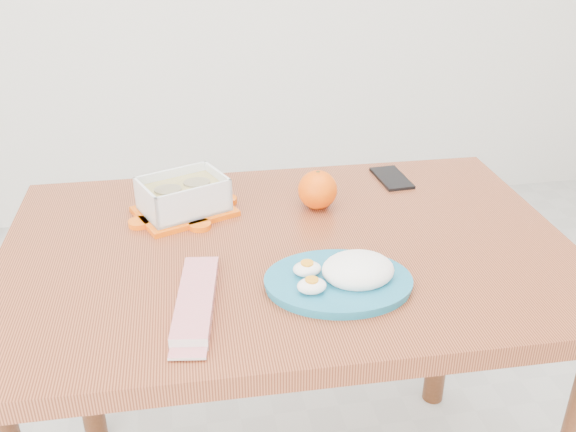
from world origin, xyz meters
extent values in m
cube|color=#A4502E|center=(-0.11, 0.08, 0.73)|extent=(1.12, 0.76, 0.04)
cylinder|color=#5B2D16|center=(-0.60, 0.40, 0.35)|extent=(0.06, 0.06, 0.71)
cylinder|color=#5B2D16|center=(0.38, 0.37, 0.35)|extent=(0.06, 0.06, 0.71)
cube|color=#F85C07|center=(-0.31, 0.24, 0.76)|extent=(0.23, 0.21, 0.01)
cube|color=white|center=(-0.31, 0.24, 0.80)|extent=(0.20, 0.17, 0.07)
cube|color=tan|center=(-0.31, 0.24, 0.79)|extent=(0.19, 0.16, 0.05)
cylinder|color=#8D835C|center=(-0.34, 0.23, 0.81)|extent=(0.07, 0.07, 0.02)
cylinder|color=#8D835C|center=(-0.28, 0.26, 0.81)|extent=(0.07, 0.07, 0.02)
sphere|color=#FF3805|center=(-0.02, 0.22, 0.79)|extent=(0.08, 0.08, 0.08)
cylinder|color=#1A6D8F|center=(-0.06, -0.09, 0.76)|extent=(0.29, 0.29, 0.02)
ellipsoid|color=white|center=(-0.02, -0.09, 0.79)|extent=(0.14, 0.13, 0.05)
ellipsoid|color=white|center=(-0.11, -0.06, 0.78)|extent=(0.06, 0.05, 0.02)
ellipsoid|color=white|center=(-0.11, -0.12, 0.78)|extent=(0.06, 0.05, 0.02)
cube|color=red|center=(-0.30, -0.10, 0.76)|extent=(0.09, 0.24, 0.02)
cube|color=black|center=(0.18, 0.33, 0.75)|extent=(0.07, 0.13, 0.01)
camera|label=1|loc=(-0.32, -0.99, 1.37)|focal=40.00mm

